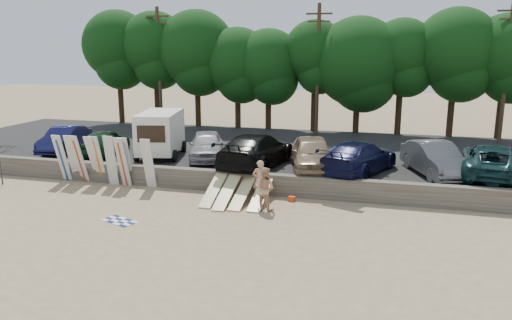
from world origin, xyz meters
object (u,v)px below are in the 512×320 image
object	(u,v)px
beachgoer_b	(265,189)
beach_umbrella	(1,164)
box_trailer	(160,132)
car_5	(359,157)
car_0	(65,139)
car_4	(312,154)
car_2	(207,145)
beachgoer_a	(260,180)
cooler	(222,191)
car_1	(105,142)
car_6	(435,159)
car_3	(256,150)
car_7	(492,161)

from	to	relation	value
beachgoer_b	beach_umbrella	xyz separation A→B (m)	(-13.79, 0.46, 0.11)
box_trailer	car_5	size ratio (longest dim) A/B	0.78
box_trailer	car_0	xyz separation A→B (m)	(-6.19, -0.14, -0.69)
car_4	beachgoer_b	distance (m)	4.88
beachgoer_b	beach_umbrella	bearing A→B (deg)	16.93
car_2	box_trailer	bearing A→B (deg)	161.96
beachgoer_a	box_trailer	bearing A→B (deg)	-54.86
car_5	car_0	bearing A→B (deg)	17.90
beachgoer_a	cooler	distance (m)	2.09
car_1	car_5	size ratio (longest dim) A/B	0.78
car_5	beachgoer_a	distance (m)	5.40
car_6	car_2	bearing A→B (deg)	158.01
box_trailer	beachgoer_b	world-z (taller)	box_trailer
box_trailer	car_5	world-z (taller)	box_trailer
car_3	car_7	size ratio (longest dim) A/B	1.05
box_trailer	car_6	xyz separation A→B (m)	(14.73, -0.46, -0.62)
car_1	car_4	xyz separation A→B (m)	(12.21, -0.77, 0.12)
car_3	car_7	distance (m)	11.44
car_1	car_7	xyz separation A→B (m)	(20.70, -0.04, 0.07)
beachgoer_b	beach_umbrella	world-z (taller)	beach_umbrella
car_0	car_2	xyz separation A→B (m)	(8.94, 0.19, 0.04)
car_1	car_6	bearing A→B (deg)	170.89
beachgoer_b	car_6	bearing A→B (deg)	-125.31
car_7	beachgoer_b	bearing A→B (deg)	37.25
car_2	beach_umbrella	bearing A→B (deg)	-168.80
car_4	beachgoer_a	bearing A→B (deg)	-131.98
car_7	beachgoer_a	bearing A→B (deg)	29.87
box_trailer	beachgoer_b	xyz separation A→B (m)	(7.50, -5.68, -1.19)
car_2	car_4	xyz separation A→B (m)	(6.05, -1.07, 0.08)
car_0	car_7	size ratio (longest dim) A/B	0.77
car_3	cooler	xyz separation A→B (m)	(-0.85, -3.04, -1.42)
car_1	car_3	size ratio (longest dim) A/B	0.71
car_3	beach_umbrella	bearing A→B (deg)	26.95
box_trailer	beach_umbrella	bearing A→B (deg)	-152.26
car_2	beachgoer_b	distance (m)	7.45
box_trailer	beach_umbrella	world-z (taller)	box_trailer
beachgoer_a	beachgoer_b	world-z (taller)	beachgoer_b
car_0	car_5	distance (m)	17.33
car_1	car_2	bearing A→B (deg)	174.28
car_1	cooler	bearing A→B (deg)	147.42
car_2	car_6	distance (m)	11.98
car_7	car_5	bearing A→B (deg)	14.73
car_4	car_1	bearing A→B (deg)	163.54
car_2	car_5	xyz separation A→B (m)	(8.36, -1.02, 0.03)
car_5	car_2	bearing A→B (deg)	13.69
box_trailer	car_3	xyz separation A→B (m)	(5.87, -0.98, -0.54)
car_2	beach_umbrella	distance (m)	10.47
box_trailer	beachgoer_a	xyz separation A→B (m)	(6.94, -4.35, -1.20)
box_trailer	car_4	size ratio (longest dim) A/B	0.86
car_2	car_5	world-z (taller)	car_5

